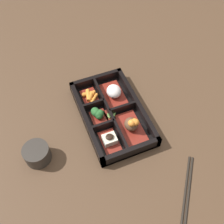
% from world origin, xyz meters
% --- Properties ---
extents(ground_plane, '(3.00, 3.00, 0.00)m').
position_xyz_m(ground_plane, '(0.00, 0.00, 0.00)').
color(ground_plane, '#4C3523').
extents(bento_base, '(0.32, 0.19, 0.01)m').
position_xyz_m(bento_base, '(0.00, 0.00, 0.01)').
color(bento_base, black).
rests_on(bento_base, ground_plane).
extents(bento_rim, '(0.32, 0.19, 0.04)m').
position_xyz_m(bento_rim, '(-0.00, -0.00, 0.02)').
color(bento_rim, black).
rests_on(bento_rim, ground_plane).
extents(bowl_rice, '(0.12, 0.07, 0.04)m').
position_xyz_m(bowl_rice, '(-0.07, 0.04, 0.03)').
color(bowl_rice, maroon).
rests_on(bowl_rice, bento_base).
extents(bowl_stew, '(0.12, 0.07, 0.06)m').
position_xyz_m(bowl_stew, '(0.07, 0.04, 0.03)').
color(bowl_stew, maroon).
rests_on(bowl_stew, bento_base).
extents(bowl_carrots, '(0.07, 0.05, 0.02)m').
position_xyz_m(bowl_carrots, '(-0.09, -0.04, 0.02)').
color(bowl_carrots, maroon).
rests_on(bowl_carrots, bento_base).
extents(bowl_greens, '(0.07, 0.05, 0.03)m').
position_xyz_m(bowl_greens, '(-0.01, -0.05, 0.03)').
color(bowl_greens, maroon).
rests_on(bowl_greens, bento_base).
extents(bowl_tofu, '(0.08, 0.05, 0.03)m').
position_xyz_m(bowl_tofu, '(0.09, -0.04, 0.02)').
color(bowl_tofu, maroon).
rests_on(bowl_tofu, bento_base).
extents(bowl_pickles, '(0.04, 0.03, 0.01)m').
position_xyz_m(bowl_pickles, '(0.00, -0.01, 0.02)').
color(bowl_pickles, maroon).
rests_on(bowl_pickles, bento_base).
extents(tea_cup, '(0.08, 0.08, 0.05)m').
position_xyz_m(tea_cup, '(0.06, -0.26, 0.03)').
color(tea_cup, '#2D2823').
rests_on(tea_cup, ground_plane).
extents(chopsticks, '(0.18, 0.14, 0.01)m').
position_xyz_m(chopsticks, '(0.31, 0.10, 0.00)').
color(chopsticks, black).
rests_on(chopsticks, ground_plane).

